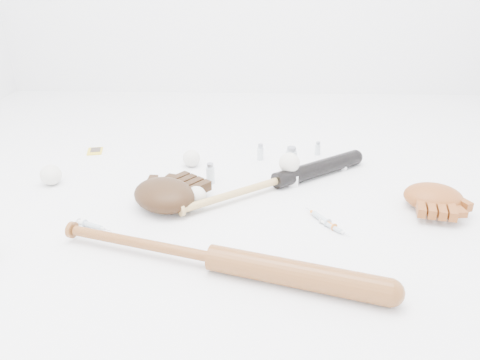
{
  "coord_description": "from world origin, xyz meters",
  "views": [
    {
      "loc": [
        0.07,
        -1.46,
        0.77
      ],
      "look_at": [
        0.01,
        0.05,
        0.06
      ],
      "focal_mm": 35.0,
      "sensor_mm": 36.0,
      "label": 1
    }
  ],
  "objects_px": {
    "bat_dark": "(278,181)",
    "pedestal": "(289,177)",
    "glove_dark": "(164,194)",
    "bat_wood": "(214,258)"
  },
  "relations": [
    {
      "from": "bat_dark",
      "to": "glove_dark",
      "type": "height_order",
      "value": "glove_dark"
    },
    {
      "from": "bat_wood",
      "to": "pedestal",
      "type": "relative_size",
      "value": 13.05
    },
    {
      "from": "bat_wood",
      "to": "pedestal",
      "type": "xyz_separation_m",
      "value": [
        0.24,
        0.56,
        -0.02
      ]
    },
    {
      "from": "bat_dark",
      "to": "bat_wood",
      "type": "distance_m",
      "value": 0.55
    },
    {
      "from": "bat_dark",
      "to": "pedestal",
      "type": "distance_m",
      "value": 0.07
    },
    {
      "from": "bat_wood",
      "to": "glove_dark",
      "type": "distance_m",
      "value": 0.4
    },
    {
      "from": "bat_wood",
      "to": "pedestal",
      "type": "height_order",
      "value": "bat_wood"
    },
    {
      "from": "glove_dark",
      "to": "bat_wood",
      "type": "bearing_deg",
      "value": -21.48
    },
    {
      "from": "bat_dark",
      "to": "bat_wood",
      "type": "bearing_deg",
      "value": -146.88
    },
    {
      "from": "bat_wood",
      "to": "glove_dark",
      "type": "relative_size",
      "value": 3.61
    }
  ]
}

